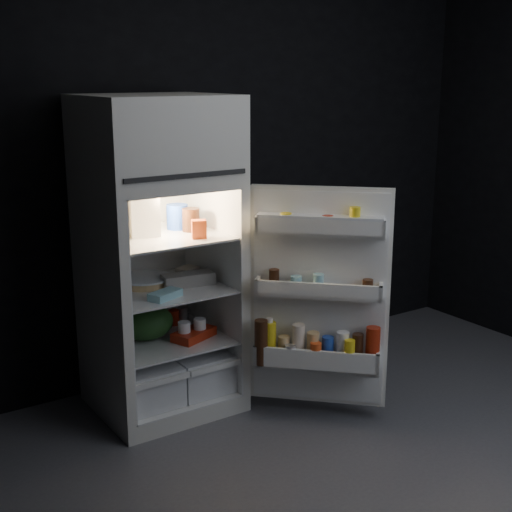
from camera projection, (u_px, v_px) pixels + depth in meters
floor at (400, 471)px, 3.48m from camera, size 4.00×3.40×0.00m
wall_back at (218, 161)px, 4.51m from camera, size 4.00×0.00×2.70m
refrigerator at (157, 246)px, 3.97m from camera, size 0.76×0.71×1.78m
fridge_door at (318, 303)px, 3.87m from camera, size 0.65×0.64×1.22m
milk_jug at (143, 214)px, 3.87m from camera, size 0.19×0.19×0.24m
mayo_jar at (177, 217)px, 4.05m from camera, size 0.13×0.13×0.14m
jam_jar at (191, 220)px, 3.99m from camera, size 0.11×0.11×0.13m
amber_bottle at (118, 218)px, 3.81m from camera, size 0.09×0.09×0.22m
small_carton at (199, 229)px, 3.82m from camera, size 0.09×0.08×0.10m
egg_carton at (188, 279)px, 4.01m from camera, size 0.31×0.15×0.07m
pie at (145, 282)px, 4.02m from camera, size 0.36×0.36×0.04m
flat_package at (165, 295)px, 3.78m from camera, size 0.20×0.15×0.04m
wrapped_pkg at (188, 271)px, 4.21m from camera, size 0.14×0.13×0.05m
produce_bag at (147, 322)px, 4.02m from camera, size 0.34×0.30×0.20m
yogurt_tray at (194, 334)px, 4.04m from camera, size 0.28×0.22×0.05m
small_can_red at (174, 317)px, 4.26m from camera, size 0.08×0.08×0.09m
small_can_silver at (183, 314)px, 4.32m from camera, size 0.08×0.08×0.09m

